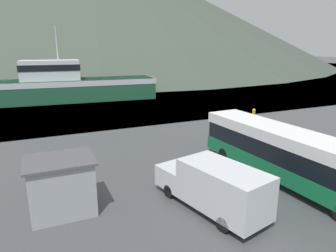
% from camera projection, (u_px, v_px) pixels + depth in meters
% --- Properties ---
extents(water_surface, '(240.00, 240.00, 0.00)m').
position_uv_depth(water_surface, '(62.00, 64.00, 137.21)').
color(water_surface, slate).
rests_on(water_surface, ground).
extents(hill_backdrop, '(208.90, 208.90, 53.04)m').
position_uv_depth(hill_backdrop, '(96.00, 6.00, 141.40)').
color(hill_backdrop, '#3D473D').
rests_on(hill_backdrop, ground).
extents(tour_bus, '(3.13, 12.64, 3.13)m').
position_uv_depth(tour_bus, '(286.00, 153.00, 17.41)').
color(tour_bus, '#146B3D').
rests_on(tour_bus, ground).
extents(delivery_van, '(3.53, 6.59, 2.42)m').
position_uv_depth(delivery_van, '(214.00, 185.00, 14.48)').
color(delivery_van, silver).
rests_on(delivery_van, ground).
extents(fishing_boat, '(25.35, 7.74, 10.67)m').
position_uv_depth(fishing_boat, '(67.00, 85.00, 43.94)').
color(fishing_boat, '#1E5138').
rests_on(fishing_boat, water_surface).
extents(storage_bin, '(1.40, 1.34, 1.12)m').
position_uv_depth(storage_bin, '(271.00, 139.00, 24.07)').
color(storage_bin, teal).
rests_on(storage_bin, ground).
extents(dock_kiosk, '(3.17, 2.59, 2.71)m').
position_uv_depth(dock_kiosk, '(62.00, 185.00, 14.28)').
color(dock_kiosk, '#93999E').
rests_on(dock_kiosk, ground).
extents(mooring_bollard, '(0.40, 0.40, 0.95)m').
position_uv_depth(mooring_bollard, '(254.00, 112.00, 34.10)').
color(mooring_bollard, '#B29919').
rests_on(mooring_bollard, ground).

